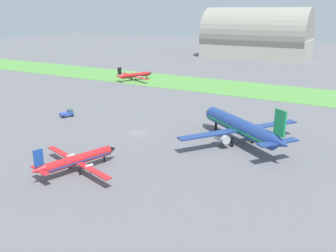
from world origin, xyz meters
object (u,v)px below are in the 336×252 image
object	(u,v)px
airplane_foreground_turboprop	(77,160)
pushback_tug_near_gate	(67,113)
airplane_midfield_jet	(241,127)
airplane_taxiing_turboprop	(135,75)

from	to	relation	value
airplane_foreground_turboprop	pushback_tug_near_gate	size ratio (longest dim) A/B	5.05
airplane_foreground_turboprop	airplane_midfield_jet	bearing A→B (deg)	-19.74
airplane_taxiing_turboprop	pushback_tug_near_gate	world-z (taller)	airplane_taxiing_turboprop
airplane_foreground_turboprop	airplane_midfield_jet	distance (m)	36.54
airplane_midfield_jet	airplane_foreground_turboprop	bearing A→B (deg)	89.13
airplane_taxiing_turboprop	airplane_midfield_jet	size ratio (longest dim) A/B	0.73
airplane_taxiing_turboprop	pushback_tug_near_gate	bearing A→B (deg)	-139.55
airplane_foreground_turboprop	airplane_taxiing_turboprop	xyz separation A→B (m)	(-43.35, 82.28, -0.01)
airplane_foreground_turboprop	airplane_midfield_jet	size ratio (longest dim) A/B	0.77
pushback_tug_near_gate	airplane_taxiing_turboprop	bearing A→B (deg)	40.67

